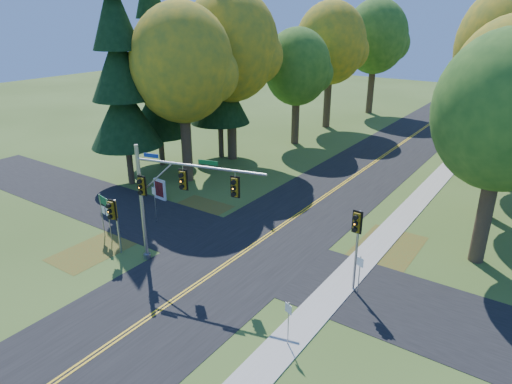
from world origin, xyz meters
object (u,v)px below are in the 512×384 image
Objects in this scene: east_signal_pole at (357,231)px; route_sign_cluster at (105,209)px; info_kiosk at (160,189)px; traffic_mast at (169,192)px.

east_signal_pole is 15.36m from route_sign_cluster.
route_sign_cluster is at bearing -69.05° from info_kiosk.
info_kiosk is at bearing 119.15° from route_sign_cluster.
route_sign_cluster is (-5.65, -0.08, -2.34)m from traffic_mast.
east_signal_pole is at bearing 5.13° from traffic_mast.
route_sign_cluster is 1.79× the size of info_kiosk.
east_signal_pole is 17.38m from info_kiosk.
traffic_mast is 4.54× the size of info_kiosk.
route_sign_cluster is (-14.94, -3.29, -1.38)m from east_signal_pole.
traffic_mast is at bearing 12.97° from route_sign_cluster.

